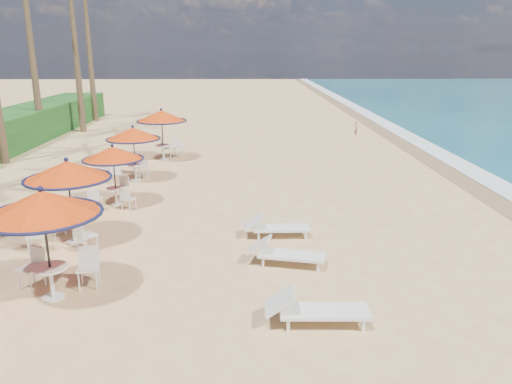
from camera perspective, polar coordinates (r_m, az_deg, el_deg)
The scene contains 12 objects.
ground at distance 10.82m, azimuth 1.77°, elevation -12.42°, with size 160.00×160.00×0.00m, color tan.
foam_strip at distance 22.42m, azimuth 24.97°, elevation 1.24°, with size 1.20×140.00×0.04m, color white.
wetsand_band at distance 22.04m, azimuth 22.86°, elevation 1.25°, with size 1.40×140.00×0.02m, color olive.
station_0 at distance 11.14m, azimuth -23.04°, elevation -2.22°, with size 2.40×2.40×2.50m.
station_1 at distance 14.21m, azimuth -20.90°, elevation 1.15°, with size 2.30×2.30×2.40m.
station_2 at distance 17.32m, azimuth -16.00°, elevation 3.43°, with size 2.04×2.12×2.13m.
station_3 at distance 20.56m, azimuth -13.88°, elevation 5.77°, with size 2.16×2.16×2.25m.
station_4 at distance 24.20m, azimuth -10.60°, elevation 8.03°, with size 2.37×2.37×2.47m.
lounger_near at distance 9.92m, azimuth 6.59°, elevation -13.13°, with size 2.02×0.67×0.72m.
lounger_mid at distance 12.39m, azimuth 3.20°, elevation -6.94°, with size 1.99×1.02×0.68m.
lounger_far at distance 14.15m, azimuth 2.15°, elevation -3.96°, with size 1.89×0.62×0.67m.
person at distance 31.43m, azimuth 11.38°, elevation 7.15°, with size 0.33×0.22×0.90m, color #8A6246.
Camera 1 is at (-0.49, -9.50, 5.16)m, focal length 35.00 mm.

